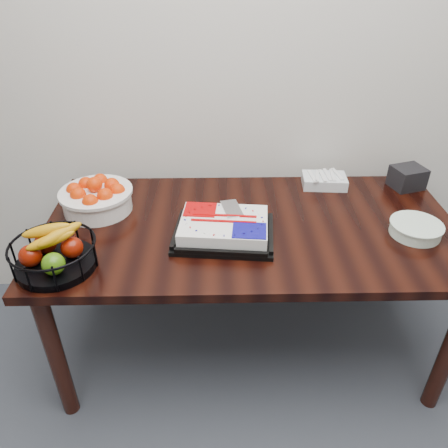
{
  "coord_description": "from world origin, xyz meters",
  "views": [
    {
      "loc": [
        -0.15,
        0.41,
        1.79
      ],
      "look_at": [
        -0.12,
        1.88,
        0.83
      ],
      "focal_mm": 35.0,
      "sensor_mm": 36.0,
      "label": 1
    }
  ],
  "objects_px": {
    "fruit_basket": "(54,252)",
    "plate_stack": "(416,229)",
    "tangerine_bowl": "(96,193)",
    "table": "(250,240)",
    "cake_tray": "(224,228)",
    "napkin_box": "(407,177)"
  },
  "relations": [
    {
      "from": "napkin_box",
      "to": "table",
      "type": "bearing_deg",
      "value": -157.62
    },
    {
      "from": "fruit_basket",
      "to": "plate_stack",
      "type": "bearing_deg",
      "value": 7.59
    },
    {
      "from": "tangerine_bowl",
      "to": "plate_stack",
      "type": "height_order",
      "value": "tangerine_bowl"
    },
    {
      "from": "table",
      "to": "cake_tray",
      "type": "distance_m",
      "value": 0.19
    },
    {
      "from": "fruit_basket",
      "to": "napkin_box",
      "type": "distance_m",
      "value": 1.67
    },
    {
      "from": "fruit_basket",
      "to": "tangerine_bowl",
      "type": "bearing_deg",
      "value": 81.17
    },
    {
      "from": "table",
      "to": "cake_tray",
      "type": "relative_size",
      "value": 4.1
    },
    {
      "from": "cake_tray",
      "to": "plate_stack",
      "type": "xyz_separation_m",
      "value": [
        0.8,
        -0.0,
        -0.01
      ]
    },
    {
      "from": "table",
      "to": "napkin_box",
      "type": "bearing_deg",
      "value": 22.38
    },
    {
      "from": "tangerine_bowl",
      "to": "table",
      "type": "bearing_deg",
      "value": -11.09
    },
    {
      "from": "cake_tray",
      "to": "napkin_box",
      "type": "distance_m",
      "value": 1.01
    },
    {
      "from": "cake_tray",
      "to": "napkin_box",
      "type": "xyz_separation_m",
      "value": [
        0.92,
        0.42,
        0.01
      ]
    },
    {
      "from": "plate_stack",
      "to": "table",
      "type": "bearing_deg",
      "value": 172.51
    },
    {
      "from": "fruit_basket",
      "to": "plate_stack",
      "type": "height_order",
      "value": "fruit_basket"
    },
    {
      "from": "tangerine_bowl",
      "to": "cake_tray",
      "type": "bearing_deg",
      "value": -21.35
    },
    {
      "from": "napkin_box",
      "to": "fruit_basket",
      "type": "bearing_deg",
      "value": -158.57
    },
    {
      "from": "table",
      "to": "plate_stack",
      "type": "xyz_separation_m",
      "value": [
        0.68,
        -0.09,
        0.11
      ]
    },
    {
      "from": "tangerine_bowl",
      "to": "napkin_box",
      "type": "xyz_separation_m",
      "value": [
        1.49,
        0.19,
        -0.04
      ]
    },
    {
      "from": "tangerine_bowl",
      "to": "fruit_basket",
      "type": "xyz_separation_m",
      "value": [
        -0.06,
        -0.42,
        -0.02
      ]
    },
    {
      "from": "napkin_box",
      "to": "cake_tray",
      "type": "bearing_deg",
      "value": -155.63
    },
    {
      "from": "cake_tray",
      "to": "tangerine_bowl",
      "type": "bearing_deg",
      "value": 158.65
    },
    {
      "from": "tangerine_bowl",
      "to": "fruit_basket",
      "type": "bearing_deg",
      "value": -98.83
    }
  ]
}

